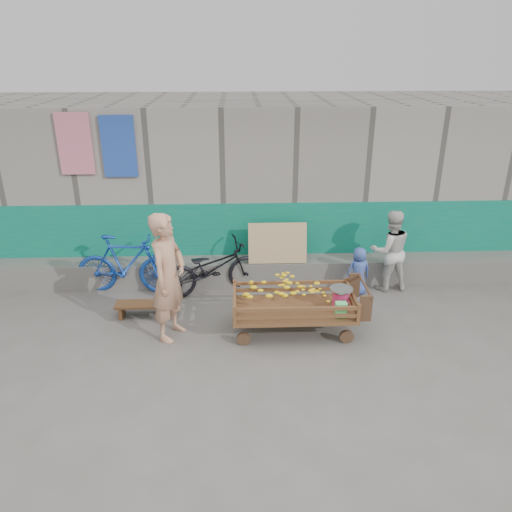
{
  "coord_description": "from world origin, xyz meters",
  "views": [
    {
      "loc": [
        -0.38,
        -5.7,
        3.93
      ],
      "look_at": [
        -0.11,
        1.2,
        1.0
      ],
      "focal_mm": 35.0,
      "sensor_mm": 36.0,
      "label": 1
    }
  ],
  "objects_px": {
    "banana_cart": "(291,298)",
    "bench": "(145,307)",
    "vendor_man": "(168,277)",
    "bicycle_blue": "(127,264)",
    "woman": "(390,251)",
    "bicycle_dark": "(212,268)",
    "child": "(358,271)"
  },
  "relations": [
    {
      "from": "bicycle_blue",
      "to": "banana_cart",
      "type": "bearing_deg",
      "value": -111.38
    },
    {
      "from": "bench",
      "to": "child",
      "type": "xyz_separation_m",
      "value": [
        3.49,
        0.64,
        0.25
      ]
    },
    {
      "from": "banana_cart",
      "to": "vendor_man",
      "type": "relative_size",
      "value": 1.03
    },
    {
      "from": "bench",
      "to": "bicycle_dark",
      "type": "xyz_separation_m",
      "value": [
        1.02,
        0.78,
        0.29
      ]
    },
    {
      "from": "woman",
      "to": "bicycle_dark",
      "type": "bearing_deg",
      "value": -4.32
    },
    {
      "from": "woman",
      "to": "child",
      "type": "bearing_deg",
      "value": 12.53
    },
    {
      "from": "vendor_man",
      "to": "woman",
      "type": "height_order",
      "value": "vendor_man"
    },
    {
      "from": "bicycle_dark",
      "to": "vendor_man",
      "type": "bearing_deg",
      "value": 139.82
    },
    {
      "from": "woman",
      "to": "child",
      "type": "height_order",
      "value": "woman"
    },
    {
      "from": "vendor_man",
      "to": "woman",
      "type": "bearing_deg",
      "value": -47.56
    },
    {
      "from": "child",
      "to": "bench",
      "type": "bearing_deg",
      "value": -0.88
    },
    {
      "from": "woman",
      "to": "bicycle_dark",
      "type": "relative_size",
      "value": 0.82
    },
    {
      "from": "woman",
      "to": "bicycle_blue",
      "type": "relative_size",
      "value": 0.82
    },
    {
      "from": "bench",
      "to": "child",
      "type": "height_order",
      "value": "child"
    },
    {
      "from": "child",
      "to": "bicycle_blue",
      "type": "bearing_deg",
      "value": -14.22
    },
    {
      "from": "banana_cart",
      "to": "woman",
      "type": "relative_size",
      "value": 1.36
    },
    {
      "from": "vendor_man",
      "to": "child",
      "type": "distance_m",
      "value": 3.28
    },
    {
      "from": "banana_cart",
      "to": "bicycle_dark",
      "type": "distance_m",
      "value": 1.8
    },
    {
      "from": "bench",
      "to": "bicycle_blue",
      "type": "relative_size",
      "value": 0.53
    },
    {
      "from": "vendor_man",
      "to": "bicycle_dark",
      "type": "relative_size",
      "value": 1.08
    },
    {
      "from": "banana_cart",
      "to": "bicycle_dark",
      "type": "height_order",
      "value": "bicycle_dark"
    },
    {
      "from": "bicycle_blue",
      "to": "vendor_man",
      "type": "bearing_deg",
      "value": -141.2
    },
    {
      "from": "banana_cart",
      "to": "bench",
      "type": "xyz_separation_m",
      "value": [
        -2.22,
        0.55,
        -0.39
      ]
    },
    {
      "from": "banana_cart",
      "to": "bicycle_blue",
      "type": "distance_m",
      "value": 2.98
    },
    {
      "from": "bench",
      "to": "vendor_man",
      "type": "bearing_deg",
      "value": -50.03
    },
    {
      "from": "vendor_man",
      "to": "banana_cart",
      "type": "bearing_deg",
      "value": -68.14
    },
    {
      "from": "child",
      "to": "bicycle_dark",
      "type": "relative_size",
      "value": 0.48
    },
    {
      "from": "child",
      "to": "bicycle_dark",
      "type": "distance_m",
      "value": 2.47
    },
    {
      "from": "vendor_man",
      "to": "bicycle_blue",
      "type": "xyz_separation_m",
      "value": [
        -0.9,
        1.42,
        -0.42
      ]
    },
    {
      "from": "vendor_man",
      "to": "bicycle_dark",
      "type": "distance_m",
      "value": 1.54
    },
    {
      "from": "bench",
      "to": "woman",
      "type": "distance_m",
      "value": 4.16
    },
    {
      "from": "bicycle_blue",
      "to": "child",
      "type": "bearing_deg",
      "value": -86.44
    }
  ]
}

